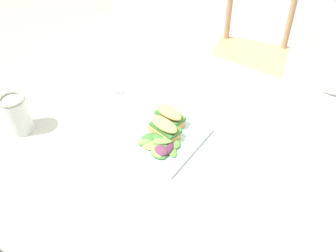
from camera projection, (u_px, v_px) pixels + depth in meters
dining_table at (161, 161)px, 1.21m from camera, size 1.38×1.03×0.74m
chair_wooden_far at (250, 54)px, 2.07m from camera, size 0.49×0.49×0.87m
plate_lunch at (161, 137)px, 1.14m from camera, size 0.24×0.24×0.01m
sandwich_half_front at (164, 128)px, 1.12m from camera, size 0.11×0.07×0.06m
sandwich_half_back at (169, 116)px, 1.16m from camera, size 0.11×0.07×0.06m
salad_mixed_greens at (161, 145)px, 1.09m from camera, size 0.14×0.13×0.02m
napkin_folded at (107, 105)px, 1.26m from camera, size 0.10×0.23×0.00m
fork_on_napkin at (110, 102)px, 1.26m from camera, size 0.03×0.19×0.00m
mason_jar_iced_tea at (17, 115)px, 1.13m from camera, size 0.08×0.08×0.13m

